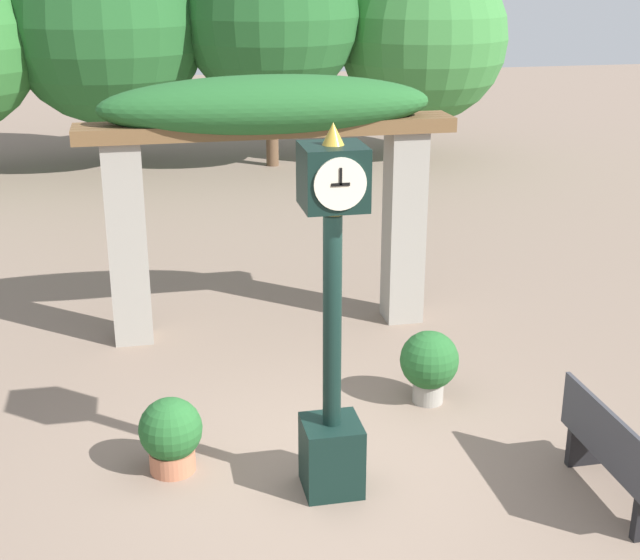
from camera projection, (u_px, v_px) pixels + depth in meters
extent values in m
plane|color=#7F6B5B|center=(328.00, 469.00, 8.16)|extent=(60.00, 60.00, 0.00)
cube|color=black|center=(332.00, 456.00, 7.77)|extent=(0.50, 0.50, 0.65)
cylinder|color=black|center=(332.00, 322.00, 7.35)|extent=(0.16, 0.16, 1.88)
cylinder|color=gold|center=(333.00, 210.00, 7.02)|extent=(0.25, 0.25, 0.04)
cube|color=black|center=(333.00, 176.00, 6.93)|extent=(0.50, 0.50, 0.50)
cylinder|color=beige|center=(340.00, 184.00, 6.69)|extent=(0.41, 0.02, 0.41)
cylinder|color=beige|center=(326.00, 169.00, 7.17)|extent=(0.41, 0.02, 0.41)
cube|color=black|center=(341.00, 185.00, 6.68)|extent=(0.14, 0.01, 0.02)
cube|color=black|center=(341.00, 177.00, 6.66)|extent=(0.02, 0.01, 0.13)
cone|color=gold|center=(333.00, 134.00, 6.82)|extent=(0.17, 0.17, 0.17)
cube|color=gray|center=(128.00, 244.00, 10.56)|extent=(0.45, 0.45, 2.46)
cube|color=gray|center=(404.00, 227.00, 11.21)|extent=(0.45, 0.45, 2.46)
cube|color=brown|center=(271.00, 131.00, 10.23)|extent=(4.47, 0.13, 0.17)
cube|color=brown|center=(269.00, 129.00, 10.37)|extent=(4.47, 0.13, 0.17)
cube|color=brown|center=(267.00, 127.00, 10.51)|extent=(4.47, 0.13, 0.17)
cube|color=brown|center=(265.00, 124.00, 10.65)|extent=(4.47, 0.13, 0.17)
ellipsoid|color=#235B28|center=(267.00, 105.00, 10.35)|extent=(3.91, 1.05, 0.70)
cylinder|color=#B26B4C|center=(173.00, 460.00, 8.13)|extent=(0.42, 0.42, 0.21)
sphere|color=#235B28|center=(171.00, 429.00, 8.02)|extent=(0.58, 0.58, 0.58)
cylinder|color=gray|center=(428.00, 391.00, 9.38)|extent=(0.32, 0.32, 0.25)
sphere|color=#235B28|center=(429.00, 360.00, 9.26)|extent=(0.62, 0.62, 0.62)
cube|color=#38383D|center=(622.00, 456.00, 7.60)|extent=(0.42, 1.44, 0.05)
cube|color=#38383D|center=(605.00, 433.00, 7.47)|extent=(0.04, 1.44, 0.45)
cube|color=black|center=(587.00, 445.00, 8.20)|extent=(0.38, 0.08, 0.39)
cylinder|color=brown|center=(114.00, 131.00, 19.78)|extent=(0.28, 0.28, 1.62)
sphere|color=#235B28|center=(105.00, 22.00, 18.99)|extent=(4.33, 4.33, 4.33)
cylinder|color=brown|center=(272.00, 123.00, 19.89)|extent=(0.28, 0.28, 1.92)
sphere|color=#235B28|center=(270.00, 16.00, 19.10)|extent=(3.84, 3.84, 3.84)
cylinder|color=brown|center=(420.00, 127.00, 20.81)|extent=(0.28, 0.28, 1.40)
sphere|color=#387A38|center=(423.00, 38.00, 20.12)|extent=(3.82, 3.82, 3.82)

